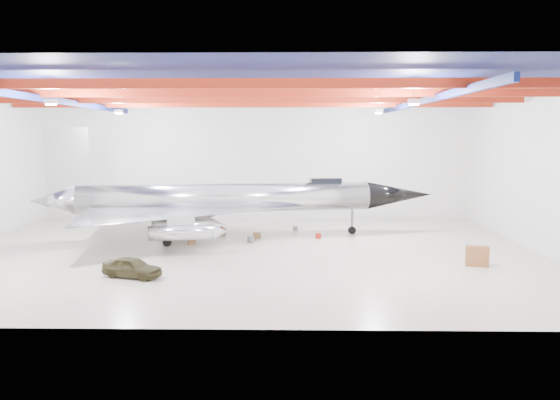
{
  "coord_description": "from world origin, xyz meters",
  "views": [
    {
      "loc": [
        3.24,
        -36.35,
        7.82
      ],
      "look_at": [
        2.54,
        2.0,
        3.31
      ],
      "focal_mm": 35.0,
      "sensor_mm": 36.0,
      "label": 1
    }
  ],
  "objects": [
    {
      "name": "crate_ply",
      "position": [
        -3.87,
        2.38,
        0.18
      ],
      "size": [
        0.61,
        0.55,
        0.36
      ],
      "primitive_type": "cube",
      "rotation": [
        0.0,
        0.0,
        0.32
      ],
      "color": "olive",
      "rests_on": "floor"
    },
    {
      "name": "ceiling",
      "position": [
        0.0,
        0.0,
        11.0
      ],
      "size": [
        40.0,
        40.0,
        0.0
      ],
      "primitive_type": "plane",
      "rotation": [
        3.14,
        0.0,
        0.0
      ],
      "color": "#0A0F38",
      "rests_on": "wall_back"
    },
    {
      "name": "crate_small",
      "position": [
        -5.44,
        7.43,
        0.13
      ],
      "size": [
        0.44,
        0.4,
        0.26
      ],
      "primitive_type": "cube",
      "rotation": [
        0.0,
        0.0,
        -0.31
      ],
      "color": "#59595B",
      "rests_on": "floor"
    },
    {
      "name": "spares_box",
      "position": [
        3.7,
        8.41,
        0.18
      ],
      "size": [
        0.52,
        0.52,
        0.37
      ],
      "primitive_type": "cylinder",
      "rotation": [
        0.0,
        0.0,
        0.35
      ],
      "color": "#59595B",
      "rests_on": "floor"
    },
    {
      "name": "oil_barrel",
      "position": [
        -2.23,
        6.98,
        0.19
      ],
      "size": [
        0.59,
        0.5,
        0.39
      ],
      "primitive_type": "cube",
      "rotation": [
        0.0,
        0.0,
        -0.11
      ],
      "color": "olive",
      "rests_on": "floor"
    },
    {
      "name": "wall_back",
      "position": [
        0.0,
        15.0,
        5.5
      ],
      "size": [
        40.0,
        0.0,
        40.0
      ],
      "primitive_type": "plane",
      "rotation": [
        1.57,
        0.0,
        0.0
      ],
      "color": "silver",
      "rests_on": "floor"
    },
    {
      "name": "engine_drum",
      "position": [
        0.35,
        3.18,
        0.23
      ],
      "size": [
        0.64,
        0.64,
        0.46
      ],
      "primitive_type": "cylinder",
      "rotation": [
        0.0,
        0.0,
        0.29
      ],
      "color": "#59595B",
      "rests_on": "floor"
    },
    {
      "name": "parts_bin",
      "position": [
        0.69,
        5.12,
        0.2
      ],
      "size": [
        0.61,
        0.52,
        0.39
      ],
      "primitive_type": "cube",
      "rotation": [
        0.0,
        0.0,
        -0.12
      ],
      "color": "olive",
      "rests_on": "floor"
    },
    {
      "name": "ceiling_structure",
      "position": [
        0.0,
        0.0,
        10.32
      ],
      "size": [
        39.5,
        29.5,
        1.08
      ],
      "color": "maroon",
      "rests_on": "ceiling"
    },
    {
      "name": "floor",
      "position": [
        0.0,
        0.0,
        0.0
      ],
      "size": [
        40.0,
        40.0,
        0.0
      ],
      "primitive_type": "plane",
      "color": "beige",
      "rests_on": "ground"
    },
    {
      "name": "jet_aircraft",
      "position": [
        -1.65,
        5.13,
        2.77
      ],
      "size": [
        30.9,
        20.39,
        8.46
      ],
      "rotation": [
        0.0,
        0.0,
        0.17
      ],
      "color": "silver",
      "rests_on": "floor"
    },
    {
      "name": "wall_right",
      "position": [
        20.0,
        0.0,
        5.5
      ],
      "size": [
        0.0,
        30.0,
        30.0
      ],
      "primitive_type": "plane",
      "rotation": [
        1.57,
        0.0,
        -1.57
      ],
      "color": "silver",
      "rests_on": "floor"
    },
    {
      "name": "tool_chest",
      "position": [
        5.43,
        4.92,
        0.2
      ],
      "size": [
        0.53,
        0.53,
        0.4
      ],
      "primitive_type": "cylinder",
      "rotation": [
        0.0,
        0.0,
        -0.21
      ],
      "color": "#A31B10",
      "rests_on": "floor"
    },
    {
      "name": "toolbox_red",
      "position": [
        -2.65,
        9.22,
        0.15
      ],
      "size": [
        0.49,
        0.42,
        0.31
      ],
      "primitive_type": "cube",
      "rotation": [
        0.0,
        0.0,
        0.16
      ],
      "color": "#A31B10",
      "rests_on": "floor"
    },
    {
      "name": "desk",
      "position": [
        14.56,
        -3.85,
        0.61
      ],
      "size": [
        1.47,
        0.99,
        1.23
      ],
      "primitive_type": "cube",
      "rotation": [
        0.0,
        0.0,
        -0.25
      ],
      "color": "brown",
      "rests_on": "floor"
    },
    {
      "name": "jeep",
      "position": [
        -5.52,
        -6.88,
        0.57
      ],
      "size": [
        3.63,
        2.36,
        1.15
      ],
      "primitive_type": "imported",
      "rotation": [
        0.0,
        0.0,
        1.25
      ],
      "color": "#38321C",
      "rests_on": "floor"
    }
  ]
}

